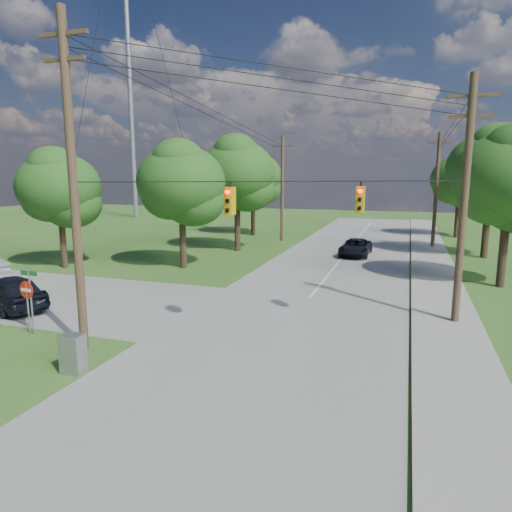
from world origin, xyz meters
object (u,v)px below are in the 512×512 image
(pole_north_w, at_px, (282,188))
(control_cabinet, at_px, (73,354))
(car_main_north, at_px, (356,247))
(car_cross_dark, at_px, (8,292))
(do_not_enter_sign, at_px, (27,295))
(pole_north_e, at_px, (436,189))
(pole_sw, at_px, (73,181))
(pole_ne, at_px, (464,198))

(pole_north_w, xyz_separation_m, control_cabinet, (1.50, -31.49, -4.47))
(car_main_north, xyz_separation_m, control_cabinet, (-6.37, -25.06, -0.03))
(car_cross_dark, relative_size, car_main_north, 1.04)
(pole_north_w, height_order, car_cross_dark, pole_north_w)
(pole_north_w, height_order, car_main_north, pole_north_w)
(control_cabinet, xyz_separation_m, do_not_enter_sign, (-4.28, 2.48, 0.98))
(car_cross_dark, bearing_deg, do_not_enter_sign, 76.46)
(do_not_enter_sign, bearing_deg, pole_north_e, 66.96)
(car_main_north, bearing_deg, pole_sw, -106.18)
(pole_sw, relative_size, car_cross_dark, 2.42)
(car_cross_dark, height_order, control_cabinet, car_cross_dark)
(car_main_north, bearing_deg, pole_north_e, 48.49)
(pole_ne, relative_size, car_cross_dark, 2.12)
(pole_ne, relative_size, car_main_north, 2.20)
(pole_sw, height_order, pole_north_w, pole_sw)
(do_not_enter_sign, bearing_deg, pole_north_w, 91.40)
(pole_north_e, relative_size, control_cabinet, 7.56)
(pole_north_w, relative_size, do_not_enter_sign, 4.47)
(pole_ne, xyz_separation_m, car_cross_dark, (-20.30, -4.59, -4.59))
(car_cross_dark, distance_m, control_cabinet, 9.30)
(pole_north_w, relative_size, car_main_north, 2.10)
(pole_sw, height_order, do_not_enter_sign, pole_sw)
(pole_sw, distance_m, control_cabinet, 5.98)
(pole_north_w, bearing_deg, pole_north_e, 0.00)
(pole_north_e, relative_size, pole_north_w, 1.00)
(pole_ne, distance_m, car_main_north, 17.37)
(pole_sw, xyz_separation_m, car_main_north, (7.47, 23.17, -5.53))
(pole_north_e, bearing_deg, car_cross_dark, -127.36)
(pole_north_w, xyz_separation_m, do_not_enter_sign, (-2.78, -29.00, -3.49))
(pole_north_e, distance_m, control_cabinet, 34.13)
(pole_north_e, distance_m, car_main_north, 9.87)
(pole_sw, distance_m, pole_ne, 15.51)
(pole_north_w, bearing_deg, pole_ne, -57.71)
(pole_north_e, bearing_deg, do_not_enter_sign, -119.90)
(pole_sw, bearing_deg, car_cross_dark, 156.14)
(pole_north_w, xyz_separation_m, car_cross_dark, (-6.40, -26.59, -4.25))
(control_cabinet, bearing_deg, pole_north_e, 67.67)
(control_cabinet, bearing_deg, pole_ne, 36.58)
(pole_north_e, relative_size, car_main_north, 2.10)
(car_cross_dark, relative_size, control_cabinet, 3.75)
(car_cross_dark, height_order, do_not_enter_sign, do_not_enter_sign)
(pole_north_e, distance_m, pole_north_w, 13.90)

